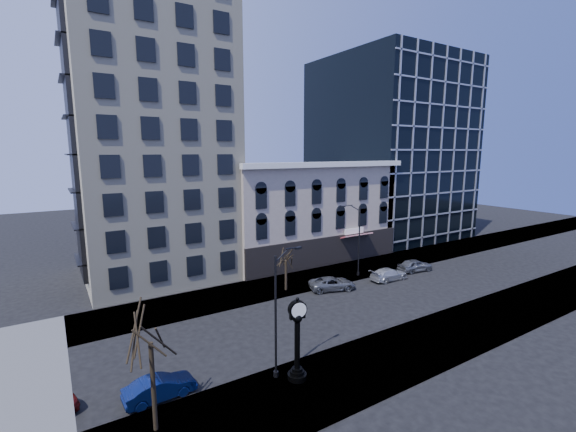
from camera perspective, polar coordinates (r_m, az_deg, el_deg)
ground at (r=32.30m, az=0.77°, el=-15.49°), size 160.00×160.00×0.00m
sidewalk_far at (r=38.73m, az=-5.76°, el=-11.08°), size 160.00×6.00×0.12m
sidewalk_near at (r=26.68m, az=10.78°, el=-21.29°), size 160.00×6.00×0.12m
cream_tower at (r=44.94m, az=-20.00°, el=16.20°), size 15.90×15.40×42.50m
victorian_row at (r=49.75m, az=2.53°, el=0.65°), size 22.60×11.19×12.50m
glass_office at (r=66.04m, az=14.69°, el=9.51°), size 20.00×20.15×28.00m
street_clock at (r=24.07m, az=1.37°, el=-18.23°), size 1.17×1.17×5.15m
street_lamp_near at (r=23.14m, az=-0.78°, el=-9.31°), size 2.06×0.66×8.04m
street_lamp_far at (r=42.20m, az=9.82°, el=-0.81°), size 1.95×1.04×8.04m
bare_tree_near at (r=19.85m, az=-19.86°, el=-14.68°), size 4.30×4.30×7.39m
bare_tree_far at (r=37.76m, az=-0.31°, el=-5.69°), size 2.81×2.81×4.82m
warning_sign at (r=22.25m, az=-33.64°, el=-25.08°), size 0.69×0.07×2.12m
car_near_a at (r=24.96m, az=-34.28°, el=-23.26°), size 5.04×3.58×1.59m
car_near_b at (r=24.57m, az=-18.46°, el=-22.97°), size 3.99×1.57×1.29m
car_far_a at (r=39.26m, az=6.56°, el=-9.90°), size 5.06×3.46×1.29m
car_far_b at (r=43.19m, az=14.73°, el=-8.34°), size 4.51×1.93×1.29m
car_far_c at (r=47.00m, az=18.29°, el=-6.96°), size 4.39×2.21×1.43m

